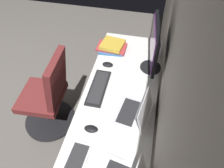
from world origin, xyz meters
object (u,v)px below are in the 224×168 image
Objects in this scene: mouse_main at (108,64)px; drawer_pedestal at (122,118)px; laptop_left at (135,111)px; keyboard_main at (98,87)px; book_stack_near at (112,47)px; mouse_spare at (91,129)px; office_chair at (49,98)px; monitor_primary at (154,45)px.

drawer_pedestal is at bearing 33.59° from mouse_main.
keyboard_main is at bearing -121.04° from laptop_left.
keyboard_main is 0.55m from book_stack_near.
book_stack_near is at bearing 179.75° from keyboard_main.
office_chair is (-0.41, -0.59, -0.29)m from mouse_spare.
book_stack_near is at bearing -177.05° from mouse_spare.
book_stack_near reaches higher than keyboard_main.
office_chair reaches higher than drawer_pedestal.
monitor_primary is 4.96× the size of mouse_main.
mouse_spare is 0.11× the size of office_chair.
mouse_spare is 0.34× the size of book_stack_near.
mouse_main reaches higher than drawer_pedestal.
laptop_left is at bearing 124.57° from mouse_spare.
laptop_left reaches higher than drawer_pedestal.
mouse_main is at bearing 119.36° from office_chair.
laptop_left is 1.16× the size of book_stack_near.
mouse_main is 1.00× the size of mouse_spare.
laptop_left is 0.84× the size of keyboard_main.
drawer_pedestal is at bearing 85.79° from keyboard_main.
drawer_pedestal is 0.49m from laptop_left.
book_stack_near is at bearing -158.61° from drawer_pedestal.
monitor_primary is 0.51m from book_stack_near.
mouse_spare is at bearing 7.14° from keyboard_main.
drawer_pedestal is 6.68× the size of mouse_main.
book_stack_near is at bearing -114.46° from monitor_primary.
laptop_left is (0.20, 0.13, 0.43)m from drawer_pedestal.
office_chair reaches higher than keyboard_main.
mouse_main and mouse_spare have the same top height.
book_stack_near is (-0.97, -0.05, 0.02)m from mouse_spare.
laptop_left is 3.39× the size of mouse_main.
laptop_left reaches higher than keyboard_main.
mouse_main is 0.69m from office_chair.
book_stack_near reaches higher than mouse_main.
laptop_left is 0.37m from mouse_spare.
office_chair is at bearing -68.94° from monitor_primary.
drawer_pedestal is at bearing 156.71° from mouse_spare.
keyboard_main is (-0.21, -0.35, -0.04)m from laptop_left.
office_chair is at bearing -90.84° from drawer_pedestal.
mouse_main is at bearing 177.40° from keyboard_main.
monitor_primary reaches higher than drawer_pedestal.
drawer_pedestal is 0.74m from book_stack_near.
office_chair is at bearing -60.64° from mouse_main.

